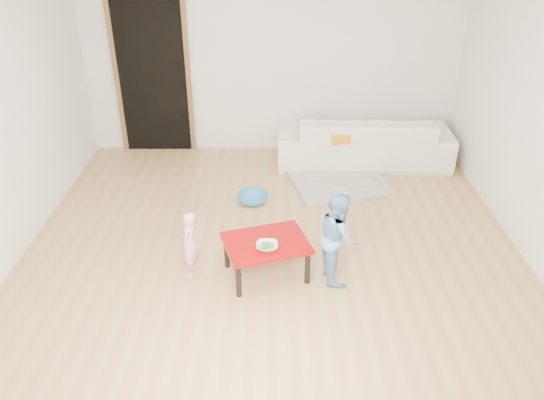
{
  "coord_description": "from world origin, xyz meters",
  "views": [
    {
      "loc": [
        0.01,
        -4.52,
        3.07
      ],
      "look_at": [
        0.0,
        -0.2,
        0.65
      ],
      "focal_mm": 35.0,
      "sensor_mm": 36.0,
      "label": 1
    }
  ],
  "objects_px": {
    "red_table": "(266,258)",
    "child_pink": "(189,244)",
    "bowl": "(267,246)",
    "child_blue": "(338,236)",
    "sofa": "(363,139)",
    "basin": "(252,198)"
  },
  "relations": [
    {
      "from": "red_table",
      "to": "child_pink",
      "type": "height_order",
      "value": "child_pink"
    },
    {
      "from": "bowl",
      "to": "child_pink",
      "type": "bearing_deg",
      "value": 169.23
    },
    {
      "from": "red_table",
      "to": "child_blue",
      "type": "distance_m",
      "value": 0.7
    },
    {
      "from": "child_pink",
      "to": "child_blue",
      "type": "relative_size",
      "value": 0.74
    },
    {
      "from": "sofa",
      "to": "bowl",
      "type": "xyz_separation_m",
      "value": [
        -1.26,
        -2.65,
        0.07
      ]
    },
    {
      "from": "child_blue",
      "to": "basin",
      "type": "bearing_deg",
      "value": 21.64
    },
    {
      "from": "sofa",
      "to": "bowl",
      "type": "distance_m",
      "value": 2.93
    },
    {
      "from": "sofa",
      "to": "bowl",
      "type": "relative_size",
      "value": 11.57
    },
    {
      "from": "red_table",
      "to": "child_pink",
      "type": "distance_m",
      "value": 0.72
    },
    {
      "from": "child_pink",
      "to": "child_blue",
      "type": "distance_m",
      "value": 1.36
    },
    {
      "from": "basin",
      "to": "child_pink",
      "type": "bearing_deg",
      "value": -111.33
    },
    {
      "from": "red_table",
      "to": "child_pink",
      "type": "relative_size",
      "value": 1.14
    },
    {
      "from": "red_table",
      "to": "basin",
      "type": "xyz_separation_m",
      "value": [
        -0.18,
        1.38,
        -0.13
      ]
    },
    {
      "from": "bowl",
      "to": "child_blue",
      "type": "xyz_separation_m",
      "value": [
        0.64,
        0.09,
        0.04
      ]
    },
    {
      "from": "child_pink",
      "to": "basin",
      "type": "bearing_deg",
      "value": 166.66
    },
    {
      "from": "red_table",
      "to": "basin",
      "type": "relative_size",
      "value": 2.07
    },
    {
      "from": "sofa",
      "to": "child_pink",
      "type": "bearing_deg",
      "value": 53.39
    },
    {
      "from": "sofa",
      "to": "child_pink",
      "type": "height_order",
      "value": "sofa"
    },
    {
      "from": "red_table",
      "to": "bowl",
      "type": "bearing_deg",
      "value": -84.55
    },
    {
      "from": "bowl",
      "to": "red_table",
      "type": "bearing_deg",
      "value": 95.45
    },
    {
      "from": "child_pink",
      "to": "basin",
      "type": "distance_m",
      "value": 1.49
    },
    {
      "from": "child_pink",
      "to": "child_blue",
      "type": "height_order",
      "value": "child_blue"
    }
  ]
}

